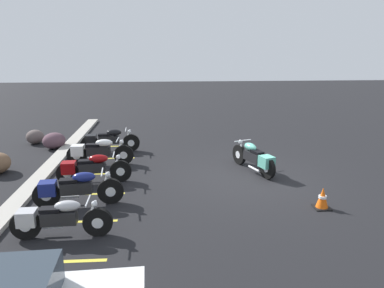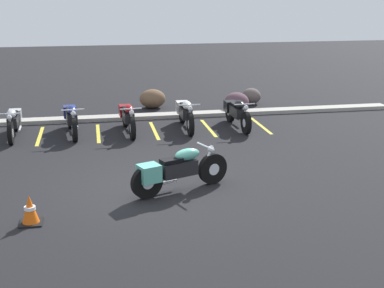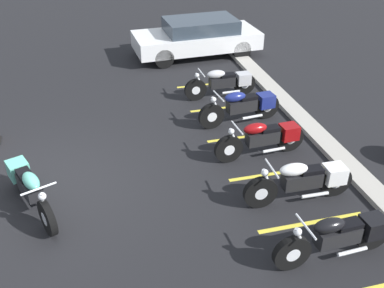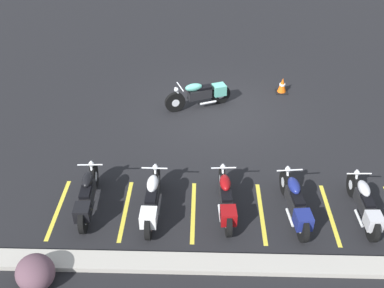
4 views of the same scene
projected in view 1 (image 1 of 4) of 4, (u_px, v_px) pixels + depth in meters
ground at (246, 178)px, 11.48m from camera, size 60.00×60.00×0.00m
motorcycle_teal_featured at (255, 158)px, 11.88m from camera, size 2.15×1.04×0.89m
parked_bike_0 at (56, 218)px, 7.84m from camera, size 0.59×2.11×0.83m
parked_bike_1 at (74, 188)px, 9.38m from camera, size 0.66×2.23×0.88m
parked_bike_2 at (90, 168)px, 10.95m from camera, size 0.61×2.18×0.86m
parked_bike_3 at (97, 151)px, 12.60m from camera, size 0.63×2.24×0.88m
parked_bike_4 at (107, 140)px, 14.11m from camera, size 0.62×2.19×0.86m
concrete_curb at (37, 181)px, 11.04m from camera, size 18.00×0.50×0.12m
landscape_rock_1 at (54, 141)px, 14.58m from camera, size 1.13×1.16×0.63m
landscape_rock_2 at (35, 137)px, 15.31m from camera, size 0.90×0.91×0.58m
traffic_cone at (322, 199)px, 9.31m from camera, size 0.40×0.40×0.54m
stall_line_0 at (51, 262)px, 7.05m from camera, size 0.10×2.10×0.00m
stall_line_1 at (72, 222)px, 8.64m from camera, size 0.10×2.10×0.00m
stall_line_2 at (86, 194)px, 10.22m from camera, size 0.10×2.10×0.00m
stall_line_3 at (97, 174)px, 11.81m from camera, size 0.10×2.10×0.00m
stall_line_4 at (105, 158)px, 13.39m from camera, size 0.10×2.10×0.00m
stall_line_5 at (111, 146)px, 14.98m from camera, size 0.10×2.10×0.00m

